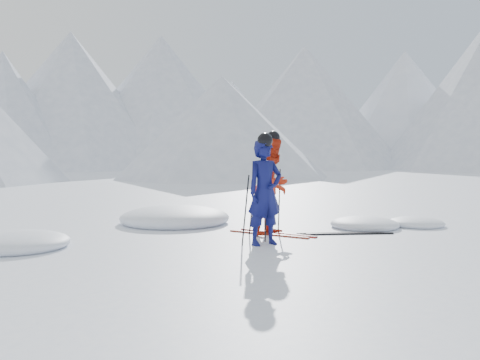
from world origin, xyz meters
TOP-DOWN VIEW (x-y plane):
  - ground at (0.00, 0.00)m, footprint 160.00×160.00m
  - mountain_range at (5.71, 35.31)m, footprint 106.15×62.94m
  - skier_blue at (-1.43, 0.15)m, footprint 0.71×0.52m
  - skier_red at (-0.58, 0.90)m, footprint 1.08×0.95m
  - pole_blue_left at (-1.73, 0.30)m, footprint 0.12×0.08m
  - pole_blue_right at (-1.18, 0.40)m, footprint 0.12×0.07m
  - pole_red_left at (-0.88, 1.15)m, footprint 0.12×0.10m
  - pole_red_right at (-0.28, 1.05)m, footprint 0.12×0.09m
  - ski_worn_left at (-0.70, 0.90)m, footprint 0.65×1.63m
  - ski_worn_right at (-0.46, 0.90)m, footprint 0.53×1.66m
  - ski_loose_a at (0.48, 0.13)m, footprint 1.45×1.04m
  - ski_loose_b at (0.58, -0.02)m, footprint 1.48×0.99m
  - snow_lumps at (-1.40, 2.60)m, footprint 8.92×5.36m

SIDE VIEW (x-z plane):
  - ground at x=0.00m, z-range 0.00..0.00m
  - snow_lumps at x=-1.40m, z-range -0.27..0.27m
  - ski_worn_left at x=-0.70m, z-range 0.00..0.03m
  - ski_worn_right at x=-0.46m, z-range 0.00..0.03m
  - ski_loose_a at x=0.48m, z-range 0.00..0.03m
  - ski_loose_b at x=0.58m, z-range 0.00..0.03m
  - pole_blue_left at x=-1.73m, z-range 0.00..1.20m
  - pole_blue_right at x=-1.18m, z-range 0.00..1.20m
  - pole_red_left at x=-0.88m, z-range 0.00..1.25m
  - pole_red_right at x=-0.28m, z-range 0.00..1.25m
  - skier_blue at x=-1.43m, z-range 0.00..1.80m
  - skier_red at x=-0.58m, z-range 0.00..1.88m
  - mountain_range at x=5.71m, z-range -1.04..14.49m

